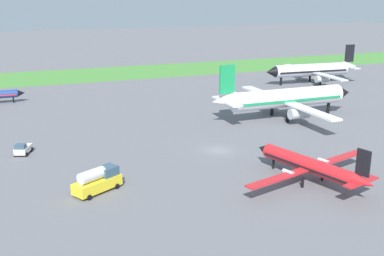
# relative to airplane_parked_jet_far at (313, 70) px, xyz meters

# --- Properties ---
(ground_plane) EXTENTS (600.00, 600.00, 0.00)m
(ground_plane) POSITION_rel_airplane_parked_jet_far_xyz_m (-51.02, -45.11, -3.88)
(ground_plane) COLOR slate
(grass_taxiway_strip) EXTENTS (360.00, 28.00, 0.08)m
(grass_taxiway_strip) POSITION_rel_airplane_parked_jet_far_xyz_m (-51.02, 39.09, -3.84)
(grass_taxiway_strip) COLOR #478438
(grass_taxiway_strip) RESTS_ON ground_plane
(airplane_parked_jet_far) EXTENTS (29.93, 30.49, 10.77)m
(airplane_parked_jet_far) POSITION_rel_airplane_parked_jet_far_xyz_m (0.00, 0.00, 0.00)
(airplane_parked_jet_far) COLOR silver
(airplane_parked_jet_far) RESTS_ON ground_plane
(airplane_foreground_turboprop) EXTENTS (22.20, 19.15, 6.78)m
(airplane_foreground_turboprop) POSITION_rel_airplane_parked_jet_far_xyz_m (-45.28, -62.00, -1.40)
(airplane_foreground_turboprop) COLOR red
(airplane_foreground_turboprop) RESTS_ON ground_plane
(airplane_midfield_jet) EXTENTS (32.54, 33.22, 11.76)m
(airplane_midfield_jet) POSITION_rel_airplane_parked_jet_far_xyz_m (-29.63, -31.40, 0.36)
(airplane_midfield_jet) COLOR white
(airplane_midfield_jet) RESTS_ON ground_plane
(pushback_tug_midfield) EXTENTS (3.10, 4.01, 1.95)m
(pushback_tug_midfield) POSITION_rel_airplane_parked_jet_far_xyz_m (-80.77, -35.31, -2.97)
(pushback_tug_midfield) COLOR white
(pushback_tug_midfield) RESTS_ON ground_plane
(fuel_truck_by_runway) EXTENTS (6.86, 5.22, 3.29)m
(fuel_truck_by_runway) POSITION_rel_airplane_parked_jet_far_xyz_m (-72.41, -54.45, -2.30)
(fuel_truck_by_runway) COLOR yellow
(fuel_truck_by_runway) RESTS_ON ground_plane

